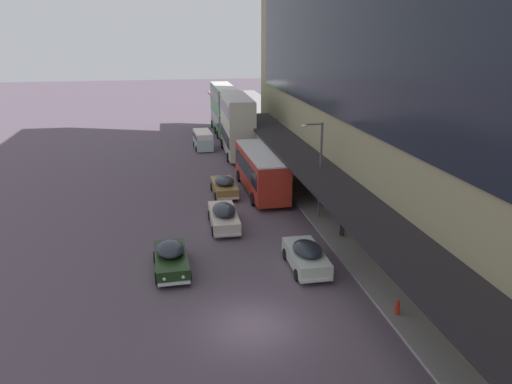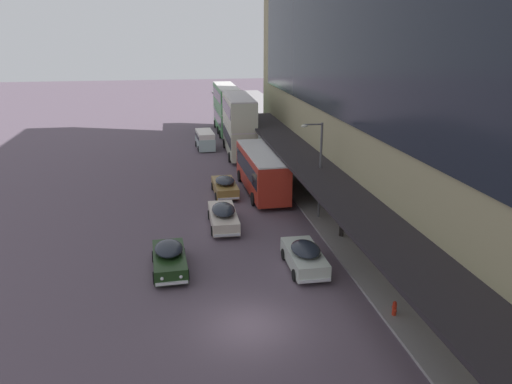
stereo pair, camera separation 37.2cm
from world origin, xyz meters
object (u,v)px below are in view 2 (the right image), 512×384
transit_bus_kerbside_rear (261,169)px  transit_bus_kerbside_front (239,124)px  sedan_oncoming_rear (304,256)px  sedan_far_back (223,216)px  sedan_trailing_mid (169,258)px  sedan_oncoming_front (225,186)px  vw_van (205,139)px  fire_hydrant (394,308)px  transit_bus_kerbside_far (227,108)px  street_lamp (318,163)px  pedestrian_at_kerb (342,221)px

transit_bus_kerbside_rear → transit_bus_kerbside_front: bearing=90.0°
sedan_oncoming_rear → sedan_far_back: 7.86m
sedan_oncoming_rear → sedan_trailing_mid: size_ratio=0.98×
sedan_oncoming_front → vw_van: vw_van is taller
sedan_far_back → sedan_trailing_mid: (-3.57, -5.87, -0.03)m
transit_bus_kerbside_rear → fire_hydrant: size_ratio=14.15×
transit_bus_kerbside_far → sedan_trailing_mid: size_ratio=2.48×
street_lamp → transit_bus_kerbside_rear: bearing=112.0°
transit_bus_kerbside_rear → sedan_far_back: bearing=-118.9°
transit_bus_kerbside_front → street_lamp: 19.88m
transit_bus_kerbside_front → pedestrian_at_kerb: size_ratio=5.34×
street_lamp → fire_hydrant: (-0.05, -12.76, -3.51)m
sedan_oncoming_rear → pedestrian_at_kerb: bearing=47.7°
sedan_far_back → street_lamp: (6.50, 0.36, 3.22)m
transit_bus_kerbside_front → transit_bus_kerbside_rear: bearing=-90.0°
fire_hydrant → transit_bus_kerbside_front: bearing=94.6°
pedestrian_at_kerb → vw_van: bearing=103.9°
street_lamp → fire_hydrant: street_lamp is taller
transit_bus_kerbside_far → sedan_trailing_mid: (-7.51, -38.14, -2.47)m
sedan_far_back → fire_hydrant: bearing=-62.5°
transit_bus_kerbside_front → sedan_oncoming_front: bearing=-102.7°
transit_bus_kerbside_far → street_lamp: (2.55, -31.91, 0.79)m
sedan_oncoming_rear → street_lamp: bearing=69.0°
transit_bus_kerbside_rear → sedan_oncoming_front: 3.21m
transit_bus_kerbside_front → sedan_trailing_mid: (-7.40, -25.92, -2.57)m
transit_bus_kerbside_rear → street_lamp: 7.39m
sedan_oncoming_front → sedan_oncoming_rear: sedan_oncoming_rear is taller
vw_van → fire_hydrant: bearing=-80.6°
sedan_oncoming_front → sedan_trailing_mid: size_ratio=1.01×
sedan_oncoming_rear → fire_hydrant: bearing=-63.2°
fire_hydrant → sedan_oncoming_front: bearing=106.2°
transit_bus_kerbside_front → sedan_far_back: 20.57m
transit_bus_kerbside_far → vw_van: size_ratio=2.42×
transit_bus_kerbside_far → sedan_far_back: (-3.95, -32.27, -2.44)m
sedan_oncoming_front → fire_hydrant: sedan_oncoming_front is taller
sedan_far_back → sedan_oncoming_rear: bearing=-61.9°
transit_bus_kerbside_front → vw_van: (-3.34, 3.50, -2.22)m
transit_bus_kerbside_far → pedestrian_at_kerb: transit_bus_kerbside_far is taller
transit_bus_kerbside_front → fire_hydrant: (2.62, -32.44, -2.82)m
transit_bus_kerbside_rear → fire_hydrant: 19.56m
transit_bus_kerbside_far → sedan_oncoming_rear: (-0.25, -39.21, -2.45)m
transit_bus_kerbside_rear → sedan_far_back: (-3.84, -6.94, -1.15)m
transit_bus_kerbside_far → sedan_oncoming_rear: 39.29m
transit_bus_kerbside_rear → pedestrian_at_kerb: transit_bus_kerbside_rear is taller
pedestrian_at_kerb → street_lamp: street_lamp is taller
sedan_oncoming_rear → vw_van: (-3.21, 30.49, 0.33)m
transit_bus_kerbside_front → sedan_oncoming_rear: bearing=-90.3°
sedan_far_back → street_lamp: bearing=3.2°
sedan_trailing_mid → transit_bus_kerbside_far: bearing=78.9°
sedan_oncoming_front → sedan_oncoming_rear: size_ratio=1.03×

